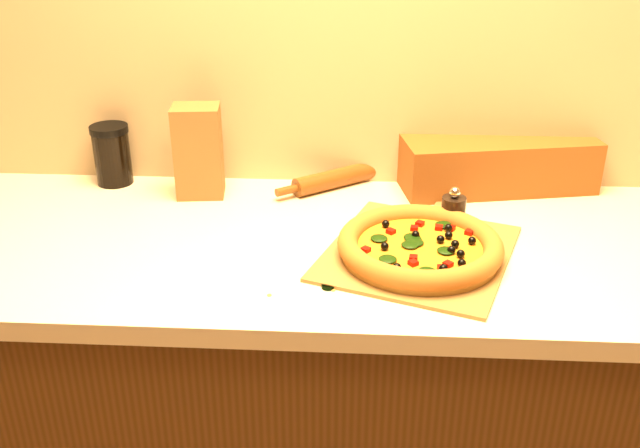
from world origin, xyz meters
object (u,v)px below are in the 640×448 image
(pizza_peel, at_px, (420,249))
(rolling_pin, at_px, (337,178))
(dark_jar, at_px, (112,154))
(pepper_grinder, at_px, (453,212))
(pizza, at_px, (420,246))

(pizza_peel, xyz_separation_m, rolling_pin, (-0.18, 0.32, 0.02))
(pizza_peel, relative_size, dark_jar, 3.78)
(pepper_grinder, relative_size, dark_jar, 0.66)
(pepper_grinder, relative_size, rolling_pin, 0.34)
(rolling_pin, relative_size, dark_jar, 1.94)
(rolling_pin, bearing_deg, pizza_peel, -60.80)
(pizza_peel, relative_size, rolling_pin, 1.95)
(pepper_grinder, distance_m, rolling_pin, 0.34)
(pizza_peel, xyz_separation_m, pizza, (-0.01, -0.03, 0.02))
(pizza_peel, height_order, pizza, pizza)
(pizza, bearing_deg, pepper_grinder, 60.54)
(pizza_peel, relative_size, pizza, 1.71)
(pizza_peel, height_order, dark_jar, dark_jar)
(pizza, relative_size, pepper_grinder, 3.32)
(pizza_peel, distance_m, dark_jar, 0.80)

